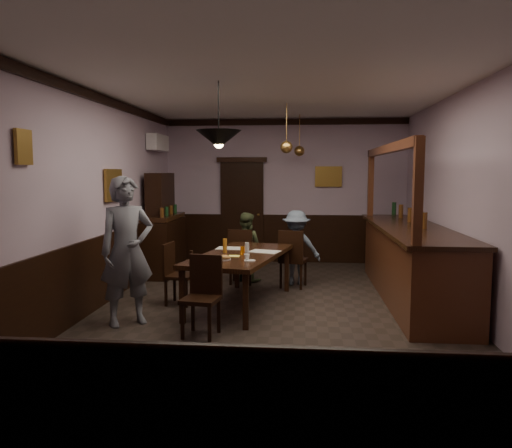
# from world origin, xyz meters

# --- Properties ---
(room) EXTENTS (5.01, 8.01, 3.01)m
(room) POSITION_xyz_m (0.00, 0.00, 1.50)
(room) COLOR #2D2621
(room) RESTS_ON ground
(dining_table) EXTENTS (1.44, 2.36, 0.75)m
(dining_table) POSITION_xyz_m (-0.50, 0.45, 0.69)
(dining_table) COLOR black
(dining_table) RESTS_ON ground
(chair_far_left) EXTENTS (0.42, 0.42, 0.94)m
(chair_far_left) POSITION_xyz_m (-0.65, 1.78, 0.52)
(chair_far_left) COLOR black
(chair_far_left) RESTS_ON ground
(chair_far_right) EXTENTS (0.49, 0.49, 0.96)m
(chair_far_right) POSITION_xyz_m (0.21, 1.59, 0.52)
(chair_far_right) COLOR black
(chair_far_right) RESTS_ON ground
(chair_near) EXTENTS (0.46, 0.46, 0.93)m
(chair_near) POSITION_xyz_m (-0.78, -0.85, 0.51)
(chair_near) COLOR black
(chair_near) RESTS_ON ground
(chair_side) EXTENTS (0.44, 0.44, 0.88)m
(chair_side) POSITION_xyz_m (-1.44, 0.44, 0.48)
(chair_side) COLOR black
(chair_side) RESTS_ON ground
(person_standing) EXTENTS (0.81, 0.76, 1.85)m
(person_standing) POSITION_xyz_m (-1.79, -0.56, 0.93)
(person_standing) COLOR slate
(person_standing) RESTS_ON ground
(person_seated_left) EXTENTS (0.71, 0.64, 1.20)m
(person_seated_left) POSITION_xyz_m (-0.61, 2.06, 0.60)
(person_seated_left) COLOR #495533
(person_seated_left) RESTS_ON ground
(person_seated_right) EXTENTS (0.82, 0.49, 1.25)m
(person_seated_right) POSITION_xyz_m (0.27, 1.87, 0.63)
(person_seated_right) COLOR slate
(person_seated_right) RESTS_ON ground
(newspaper_left) EXTENTS (0.44, 0.33, 0.01)m
(newspaper_left) POSITION_xyz_m (-0.70, 0.89, 0.75)
(newspaper_left) COLOR silver
(newspaper_left) RESTS_ON dining_table
(newspaper_right) EXTENTS (0.49, 0.42, 0.01)m
(newspaper_right) POSITION_xyz_m (-0.17, 0.62, 0.75)
(newspaper_right) COLOR silver
(newspaper_right) RESTS_ON dining_table
(napkin) EXTENTS (0.18, 0.18, 0.00)m
(napkin) POSITION_xyz_m (-0.56, 0.21, 0.75)
(napkin) COLOR #FFF95D
(napkin) RESTS_ON dining_table
(saucer) EXTENTS (0.15, 0.15, 0.01)m
(saucer) POSITION_xyz_m (-0.30, -0.14, 0.76)
(saucer) COLOR white
(saucer) RESTS_ON dining_table
(coffee_cup) EXTENTS (0.10, 0.10, 0.07)m
(coffee_cup) POSITION_xyz_m (-0.35, -0.11, 0.80)
(coffee_cup) COLOR white
(coffee_cup) RESTS_ON saucer
(pastry_plate) EXTENTS (0.22, 0.22, 0.01)m
(pastry_plate) POSITION_xyz_m (-0.67, -0.06, 0.76)
(pastry_plate) COLOR white
(pastry_plate) RESTS_ON dining_table
(pastry_ring_a) EXTENTS (0.13, 0.13, 0.04)m
(pastry_ring_a) POSITION_xyz_m (-0.66, -0.06, 0.79)
(pastry_ring_a) COLOR #C68C47
(pastry_ring_a) RESTS_ON pastry_plate
(pastry_ring_b) EXTENTS (0.13, 0.13, 0.04)m
(pastry_ring_b) POSITION_xyz_m (-0.63, -0.10, 0.79)
(pastry_ring_b) COLOR #C68C47
(pastry_ring_b) RESTS_ON pastry_plate
(soda_can) EXTENTS (0.07, 0.07, 0.12)m
(soda_can) POSITION_xyz_m (-0.45, 0.33, 0.81)
(soda_can) COLOR orange
(soda_can) RESTS_ON dining_table
(beer_glass) EXTENTS (0.06, 0.06, 0.20)m
(beer_glass) POSITION_xyz_m (-0.73, 0.51, 0.85)
(beer_glass) COLOR #BF721E
(beer_glass) RESTS_ON dining_table
(water_glass) EXTENTS (0.06, 0.06, 0.15)m
(water_glass) POSITION_xyz_m (-0.41, 0.52, 0.82)
(water_glass) COLOR silver
(water_glass) RESTS_ON dining_table
(pepper_mill) EXTENTS (0.04, 0.04, 0.14)m
(pepper_mill) POSITION_xyz_m (-1.05, -0.23, 0.82)
(pepper_mill) COLOR black
(pepper_mill) RESTS_ON dining_table
(sideboard) EXTENTS (0.51, 1.42, 1.88)m
(sideboard) POSITION_xyz_m (-2.21, 2.54, 0.75)
(sideboard) COLOR black
(sideboard) RESTS_ON ground
(bar_counter) EXTENTS (0.95, 4.09, 2.29)m
(bar_counter) POSITION_xyz_m (1.99, 1.06, 0.58)
(bar_counter) COLOR #4A2113
(bar_counter) RESTS_ON ground
(door_back) EXTENTS (0.90, 0.06, 2.10)m
(door_back) POSITION_xyz_m (-0.90, 3.95, 1.05)
(door_back) COLOR black
(door_back) RESTS_ON ground
(ac_unit) EXTENTS (0.20, 0.85, 0.30)m
(ac_unit) POSITION_xyz_m (-2.38, 2.90, 2.45)
(ac_unit) COLOR white
(ac_unit) RESTS_ON ground
(picture_left_small) EXTENTS (0.04, 0.28, 0.36)m
(picture_left_small) POSITION_xyz_m (-2.46, -1.60, 2.15)
(picture_left_small) COLOR olive
(picture_left_small) RESTS_ON ground
(picture_left_large) EXTENTS (0.04, 0.62, 0.48)m
(picture_left_large) POSITION_xyz_m (-2.46, 0.80, 1.70)
(picture_left_large) COLOR olive
(picture_left_large) RESTS_ON ground
(picture_back) EXTENTS (0.55, 0.04, 0.42)m
(picture_back) POSITION_xyz_m (0.90, 3.96, 1.80)
(picture_back) COLOR olive
(picture_back) RESTS_ON ground
(pendant_iron) EXTENTS (0.56, 0.56, 0.81)m
(pendant_iron) POSITION_xyz_m (-0.66, -0.34, 2.30)
(pendant_iron) COLOR black
(pendant_iron) RESTS_ON ground
(pendant_brass_mid) EXTENTS (0.20, 0.20, 0.81)m
(pendant_brass_mid) POSITION_xyz_m (0.10, 1.76, 2.30)
(pendant_brass_mid) COLOR #BF8C3F
(pendant_brass_mid) RESTS_ON ground
(pendant_brass_far) EXTENTS (0.20, 0.20, 0.81)m
(pendant_brass_far) POSITION_xyz_m (0.30, 3.33, 2.30)
(pendant_brass_far) COLOR #BF8C3F
(pendant_brass_far) RESTS_ON ground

